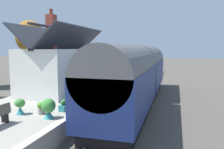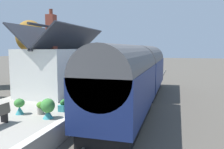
% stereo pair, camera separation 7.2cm
% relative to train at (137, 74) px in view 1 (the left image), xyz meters
% --- Properties ---
extents(ground_plane, '(160.00, 160.00, 0.00)m').
position_rel_train_xyz_m(ground_plane, '(0.91, 0.90, -2.21)').
color(ground_plane, '#4C473F').
extents(platform, '(32.00, 5.96, 0.92)m').
position_rel_train_xyz_m(platform, '(0.91, 4.88, -1.76)').
color(platform, gray).
rests_on(platform, ground).
extents(platform_edge_coping, '(32.00, 0.36, 0.02)m').
position_rel_train_xyz_m(platform_edge_coping, '(0.91, 2.08, -1.29)').
color(platform_edge_coping, beige).
rests_on(platform_edge_coping, platform).
extents(rail_near, '(52.00, 0.08, 0.14)m').
position_rel_train_xyz_m(rail_near, '(0.91, -0.72, -2.14)').
color(rail_near, gray).
rests_on(rail_near, ground).
extents(rail_far, '(52.00, 0.08, 0.14)m').
position_rel_train_xyz_m(rail_far, '(0.91, 0.72, -2.14)').
color(rail_far, gray).
rests_on(rail_far, ground).
extents(train, '(17.69, 2.73, 4.32)m').
position_rel_train_xyz_m(train, '(0.00, 0.00, 0.00)').
color(train, black).
rests_on(train, ground).
extents(station_building, '(8.01, 3.52, 5.78)m').
position_rel_train_xyz_m(station_building, '(-1.13, 5.44, 0.41)').
color(station_building, white).
rests_on(station_building, platform).
extents(bench_near_building, '(1.40, 0.43, 0.88)m').
position_rel_train_xyz_m(bench_near_building, '(11.63, 3.96, -0.82)').
color(bench_near_building, brown).
rests_on(bench_near_building, platform).
extents(planter_edge_near, '(1.08, 0.32, 0.64)m').
position_rel_train_xyz_m(planter_edge_near, '(4.27, 3.58, -0.99)').
color(planter_edge_near, '#9E5138').
rests_on(planter_edge_near, platform).
extents(planter_bench_left, '(0.64, 0.64, 0.95)m').
position_rel_train_xyz_m(planter_bench_left, '(-7.60, 2.81, -0.81)').
color(planter_bench_left, teal).
rests_on(planter_bench_left, platform).
extents(planter_under_sign, '(0.50, 0.50, 0.83)m').
position_rel_train_xyz_m(planter_under_sign, '(-7.39, 4.49, -0.88)').
color(planter_under_sign, teal).
rests_on(planter_under_sign, platform).
extents(planter_by_door, '(0.72, 0.32, 0.59)m').
position_rel_train_xyz_m(planter_by_door, '(-6.17, 2.74, -1.02)').
color(planter_by_door, teal).
rests_on(planter_by_door, platform).
extents(planter_edge_far, '(1.09, 0.32, 0.56)m').
position_rel_train_xyz_m(planter_edge_far, '(-3.46, 2.66, -1.03)').
color(planter_edge_far, black).
rests_on(planter_edge_far, platform).
extents(planter_bench_right, '(0.39, 0.39, 0.61)m').
position_rel_train_xyz_m(planter_bench_right, '(-7.08, 3.52, -0.96)').
color(planter_bench_right, gray).
rests_on(planter_bench_right, platform).
extents(lamp_post_platform, '(0.32, 0.50, 3.52)m').
position_rel_train_xyz_m(lamp_post_platform, '(7.22, 2.50, 1.18)').
color(lamp_post_platform, black).
rests_on(lamp_post_platform, platform).
extents(tree_mid_background, '(3.31, 3.31, 7.33)m').
position_rel_train_xyz_m(tree_mid_background, '(7.11, 13.96, 3.18)').
color(tree_mid_background, '#4C3828').
rests_on(tree_mid_background, ground).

